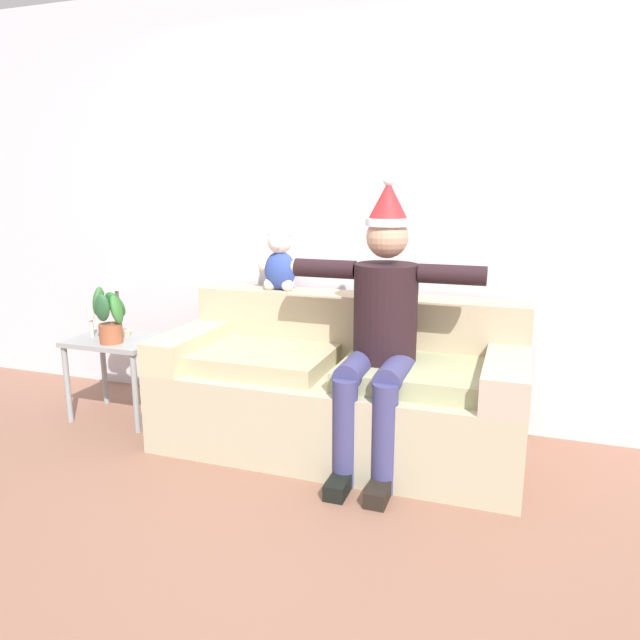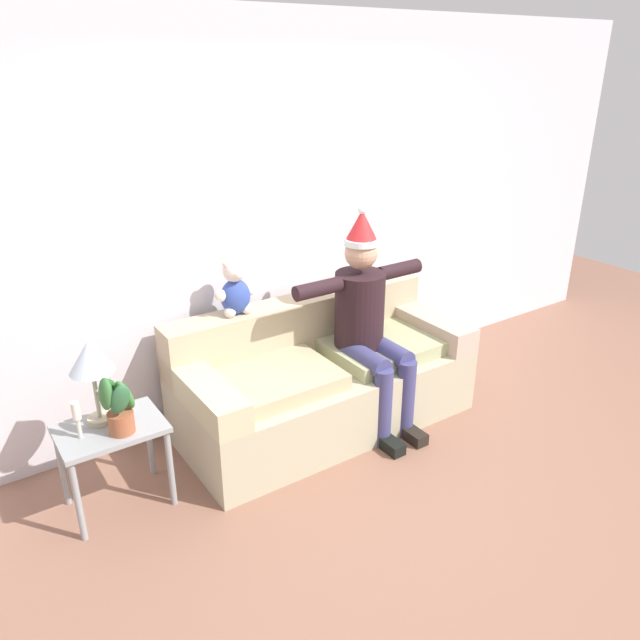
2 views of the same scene
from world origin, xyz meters
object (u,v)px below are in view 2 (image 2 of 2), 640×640
Objects in this scene: side_table at (112,440)px; candle_tall at (77,415)px; table_lamp at (91,360)px; person_seated at (368,319)px; teddy_bear at (235,290)px; potted_plant at (117,404)px; couch at (322,378)px.

side_table is 0.28m from candle_tall.
side_table is 2.63× the size of candle_tall.
side_table is 1.15× the size of table_lamp.
candle_tall is (-0.13, -0.10, -0.24)m from table_lamp.
side_table is (-1.74, 0.07, -0.34)m from person_seated.
table_lamp is at bearing -164.17° from teddy_bear.
potted_plant is 0.21m from candle_tall.
side_table is at bearing 177.62° from person_seated.
teddy_bear is (-0.75, 0.44, 0.23)m from person_seated.
teddy_bear is 1.76× the size of candle_tall.
candle_tall is at bearing 161.76° from potted_plant.
side_table is 1.59× the size of potted_plant.
person_seated is at bearing -1.58° from candle_tall.
person_seated is at bearing 0.42° from potted_plant.
person_seated reaches higher than table_lamp.
potted_plant is (0.04, -0.08, 0.26)m from side_table.
candle_tall reaches higher than side_table.
teddy_bear is 1.06m from table_lamp.
person_seated is 1.90m from candle_tall.
candle_tall is (-0.16, -0.02, 0.23)m from side_table.
table_lamp reaches higher than side_table.
couch is 5.30× the size of teddy_bear.
person_seated reaches higher than potted_plant.
table_lamp is at bearing 110.59° from potted_plant.
side_table is at bearing -159.52° from teddy_bear.
couch is 9.33× the size of candle_tall.
candle_tall is at bearing 178.42° from person_seated.
couch is 0.54m from person_seated.
potted_plant is (-0.95, -0.45, -0.31)m from teddy_bear.
potted_plant reaches higher than couch.
couch is 3.55× the size of side_table.
side_table is at bearing 113.61° from potted_plant.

